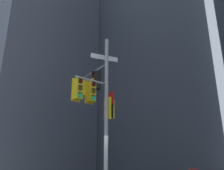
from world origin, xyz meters
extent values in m
cube|color=#4C5460|center=(0.65, 26.72, 26.96)|extent=(17.67, 17.67, 53.93)
cylinder|color=#9EA0A3|center=(0.00, 0.00, 3.91)|extent=(0.20, 0.20, 7.82)
cylinder|color=#9EA0A3|center=(-1.20, 1.12, 6.33)|extent=(2.47, 2.31, 0.11)
cylinder|color=#9EA0A3|center=(-0.58, -0.75, 5.18)|extent=(1.25, 1.57, 0.11)
cube|color=black|center=(-0.71, 0.92, 5.73)|extent=(0.37, 0.35, 1.14)
cube|color=black|center=(-0.84, 0.78, 5.73)|extent=(0.48, 0.48, 1.00)
cylinder|color=#360605|center=(-0.97, 0.64, 6.08)|extent=(0.19, 0.18, 0.20)
cube|color=black|center=(-0.98, 0.63, 6.20)|extent=(0.21, 0.20, 0.02)
cylinder|color=yellow|center=(-0.97, 0.64, 5.73)|extent=(0.19, 0.18, 0.20)
cube|color=black|center=(-0.98, 0.63, 5.85)|extent=(0.21, 0.20, 0.02)
cylinder|color=#06311C|center=(-0.97, 0.64, 5.38)|extent=(0.19, 0.18, 0.20)
cube|color=black|center=(-0.98, 0.63, 5.50)|extent=(0.21, 0.20, 0.02)
cube|color=yellow|center=(-2.02, 2.15, 5.73)|extent=(0.37, 0.35, 1.14)
cube|color=yellow|center=(-2.15, 2.01, 5.73)|extent=(0.48, 0.48, 1.00)
cylinder|color=red|center=(-2.29, 1.86, 6.08)|extent=(0.19, 0.18, 0.20)
cube|color=black|center=(-2.29, 1.86, 6.20)|extent=(0.21, 0.20, 0.02)
cylinder|color=#3C2C06|center=(-2.29, 1.86, 5.73)|extent=(0.19, 0.18, 0.20)
cube|color=black|center=(-2.29, 1.86, 5.85)|extent=(0.21, 0.20, 0.02)
cylinder|color=#06311C|center=(-2.29, 1.86, 5.38)|extent=(0.19, 0.18, 0.20)
cube|color=black|center=(-2.29, 1.86, 5.50)|extent=(0.21, 0.20, 0.02)
cube|color=gold|center=(-0.73, -0.63, 4.58)|extent=(0.32, 0.40, 1.14)
cube|color=gold|center=(-0.58, -0.75, 4.58)|extent=(0.48, 0.48, 1.00)
cylinder|color=#360605|center=(-0.42, -0.87, 4.93)|extent=(0.17, 0.19, 0.20)
cube|color=black|center=(-0.42, -0.88, 5.05)|extent=(0.19, 0.22, 0.02)
cylinder|color=#3C2C06|center=(-0.42, -0.87, 4.58)|extent=(0.17, 0.19, 0.20)
cube|color=black|center=(-0.42, -0.88, 4.70)|extent=(0.19, 0.22, 0.02)
cylinder|color=#19C672|center=(-0.42, -0.87, 4.23)|extent=(0.17, 0.19, 0.20)
cube|color=black|center=(-0.42, -0.88, 4.35)|extent=(0.19, 0.22, 0.02)
cube|color=yellow|center=(-1.20, -1.23, 4.58)|extent=(0.32, 0.40, 1.14)
cube|color=yellow|center=(-1.05, -1.35, 4.58)|extent=(0.48, 0.48, 1.00)
cylinder|color=#360605|center=(-0.89, -1.47, 4.93)|extent=(0.17, 0.19, 0.20)
cube|color=black|center=(-0.89, -1.47, 5.05)|extent=(0.19, 0.22, 0.02)
cylinder|color=#3C2C06|center=(-0.89, -1.47, 4.58)|extent=(0.17, 0.19, 0.20)
cube|color=black|center=(-0.89, -1.47, 4.70)|extent=(0.19, 0.22, 0.02)
cylinder|color=#19C672|center=(-0.89, -1.47, 4.23)|extent=(0.17, 0.19, 0.20)
cube|color=black|center=(-0.89, -1.47, 4.35)|extent=(0.19, 0.22, 0.02)
cube|color=yellow|center=(0.05, 0.10, 3.90)|extent=(0.44, 0.24, 1.14)
cube|color=yellow|center=(0.13, 0.27, 3.90)|extent=(0.46, 0.46, 1.00)
cylinder|color=#360605|center=(0.22, 0.45, 4.25)|extent=(0.21, 0.14, 0.20)
cube|color=black|center=(0.22, 0.45, 4.37)|extent=(0.23, 0.16, 0.02)
cylinder|color=#3C2C06|center=(0.22, 0.45, 3.90)|extent=(0.21, 0.14, 0.20)
cube|color=black|center=(0.22, 0.45, 4.02)|extent=(0.23, 0.16, 0.02)
cylinder|color=#19C672|center=(0.22, 0.45, 3.55)|extent=(0.21, 0.14, 0.20)
cube|color=black|center=(0.22, 0.45, 3.67)|extent=(0.23, 0.16, 0.02)
cube|color=white|center=(-0.20, 0.28, 6.87)|extent=(1.33, 0.96, 0.28)
cube|color=#19479E|center=(-0.20, 0.28, 6.87)|extent=(1.30, 0.94, 0.24)
cube|color=red|center=(0.11, 0.19, 4.38)|extent=(0.56, 0.34, 0.80)
cube|color=white|center=(0.11, 0.19, 4.38)|extent=(0.52, 0.32, 0.76)
cube|color=black|center=(0.15, 0.16, 3.73)|extent=(0.44, 0.43, 0.72)
cube|color=white|center=(0.15, 0.16, 3.73)|extent=(0.41, 0.40, 0.68)
camera|label=1|loc=(2.83, -11.13, 1.44)|focal=36.62mm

